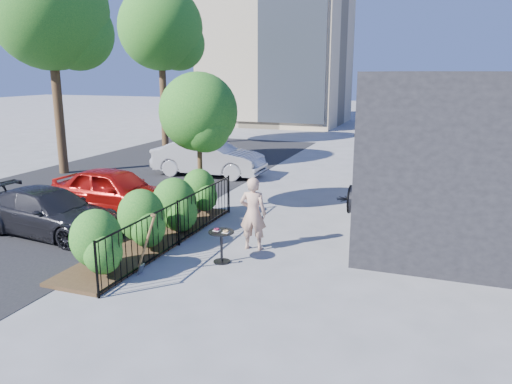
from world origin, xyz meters
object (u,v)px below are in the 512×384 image
at_px(car_darkgrey, 49,212).
at_px(street_tree_near, 51,18).
at_px(patio_tree, 200,117).
at_px(street_tree_far, 161,33).
at_px(shovel, 145,248).
at_px(cafe_table, 221,241).
at_px(car_silver, 209,157).
at_px(car_red, 115,190).
at_px(woman, 253,214).

bearing_deg(car_darkgrey, street_tree_near, 43.76).
xyz_separation_m(patio_tree, car_darkgrey, (-2.70, -3.12, -2.19)).
xyz_separation_m(street_tree_far, shovel, (8.68, -15.75, -5.33)).
relative_size(patio_tree, cafe_table, 5.31).
bearing_deg(street_tree_far, car_silver, -48.64).
bearing_deg(street_tree_near, car_silver, 16.05).
distance_m(street_tree_near, car_silver, 7.82).
xyz_separation_m(car_red, car_darkgrey, (-0.36, -2.23, -0.08)).
bearing_deg(car_red, street_tree_far, 28.28).
xyz_separation_m(car_red, car_silver, (0.26, 5.70, 0.07)).
height_order(street_tree_near, car_darkgrey, street_tree_near).
bearing_deg(cafe_table, street_tree_far, 123.95).
bearing_deg(shovel, cafe_table, 45.74).
bearing_deg(patio_tree, car_darkgrey, -130.93).
bearing_deg(shovel, street_tree_far, 118.87).
bearing_deg(street_tree_near, car_darkgrey, -51.65).
relative_size(street_tree_near, shovel, 6.19).
distance_m(cafe_table, woman, 1.13).
distance_m(car_silver, car_darkgrey, 7.96).
distance_m(street_tree_far, car_silver, 9.97).
relative_size(patio_tree, car_red, 1.02).
bearing_deg(shovel, patio_tree, 102.18).
height_order(street_tree_near, woman, street_tree_near).
relative_size(cafe_table, car_silver, 0.17).
relative_size(cafe_table, shovel, 0.55).
relative_size(street_tree_far, woman, 4.87).
bearing_deg(street_tree_far, car_red, -66.10).
relative_size(shovel, car_red, 0.35).
height_order(street_tree_far, car_silver, street_tree_far).
bearing_deg(car_silver, street_tree_near, 104.64).
distance_m(street_tree_near, street_tree_far, 8.00).
distance_m(patio_tree, cafe_table, 4.60).
relative_size(street_tree_far, car_red, 2.15).
xyz_separation_m(patio_tree, street_tree_near, (-7.70, 3.20, 3.15)).
bearing_deg(patio_tree, car_red, -159.26).
height_order(patio_tree, street_tree_far, street_tree_far).
bearing_deg(car_darkgrey, car_silver, 0.94).
height_order(street_tree_far, shovel, street_tree_far).
bearing_deg(car_silver, patio_tree, -158.05).
xyz_separation_m(patio_tree, car_red, (-2.34, -0.89, -2.11)).
bearing_deg(street_tree_near, shovel, -41.75).
bearing_deg(car_silver, woman, -149.14).
bearing_deg(patio_tree, street_tree_near, 157.43).
distance_m(street_tree_far, woman, 17.70).
height_order(patio_tree, shovel, patio_tree).
height_order(cafe_table, car_silver, car_silver).
bearing_deg(patio_tree, cafe_table, -57.95).
bearing_deg(car_red, cafe_table, -114.85).
bearing_deg(woman, patio_tree, -50.76).
height_order(cafe_table, woman, woman).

